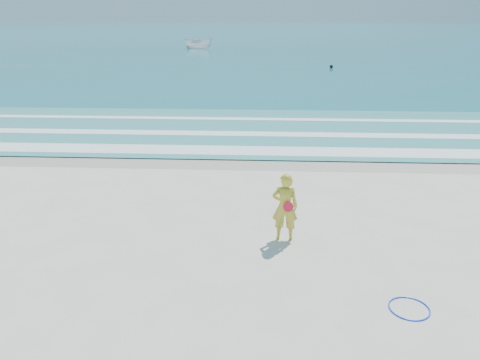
{
  "coord_description": "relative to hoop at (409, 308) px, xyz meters",
  "views": [
    {
      "loc": [
        1.34,
        -9.15,
        5.84
      ],
      "look_at": [
        0.66,
        4.0,
        1.0
      ],
      "focal_mm": 35.0,
      "sensor_mm": 36.0,
      "label": 1
    }
  ],
  "objects": [
    {
      "name": "foam_mid",
      "position": [
        -4.42,
        14.03,
        0.04
      ],
      "size": [
        400.0,
        0.9,
        0.01
      ],
      "primitive_type": "cube",
      "color": "white",
      "rests_on": "shallow"
    },
    {
      "name": "shallow",
      "position": [
        -4.42,
        14.83,
        0.03
      ],
      "size": [
        400.0,
        10.0,
        0.01
      ],
      "primitive_type": "cube",
      "color": "#59B7AD",
      "rests_on": "ocean"
    },
    {
      "name": "wet_sand",
      "position": [
        -4.42,
        9.83,
        -0.01
      ],
      "size": [
        400.0,
        2.4,
        0.0
      ],
      "primitive_type": "cube",
      "color": "#B2A893",
      "rests_on": "ground"
    },
    {
      "name": "woman",
      "position": [
        -2.48,
        3.03,
        0.92
      ],
      "size": [
        0.71,
        0.48,
        1.87
      ],
      "color": "gold",
      "rests_on": "ground"
    },
    {
      "name": "foam_far",
      "position": [
        -4.42,
        17.33,
        0.04
      ],
      "size": [
        400.0,
        0.6,
        0.01
      ],
      "primitive_type": "cube",
      "color": "white",
      "rests_on": "shallow"
    },
    {
      "name": "hoop",
      "position": [
        0.0,
        0.0,
        0.0
      ],
      "size": [
        1.03,
        1.03,
        0.03
      ],
      "primitive_type": "torus",
      "rotation": [
        0.0,
        0.0,
        -0.26
      ],
      "color": "#0E3CFF",
      "rests_on": "ground"
    },
    {
      "name": "ground",
      "position": [
        -4.42,
        0.83,
        -0.02
      ],
      "size": [
        400.0,
        400.0,
        0.0
      ],
      "primitive_type": "plane",
      "color": "silver",
      "rests_on": "ground"
    },
    {
      "name": "foam_near",
      "position": [
        -4.42,
        11.13,
        0.04
      ],
      "size": [
        400.0,
        1.4,
        0.01
      ],
      "primitive_type": "cube",
      "color": "white",
      "rests_on": "shallow"
    },
    {
      "name": "buoy",
      "position": [
        3.77,
        41.37,
        0.21
      ],
      "size": [
        0.37,
        0.37,
        0.37
      ],
      "primitive_type": "sphere",
      "color": "black",
      "rests_on": "ocean"
    },
    {
      "name": "ocean",
      "position": [
        -4.42,
        105.83,
        0.0
      ],
      "size": [
        400.0,
        190.0,
        0.04
      ],
      "primitive_type": "cube",
      "color": "#19727F",
      "rests_on": "ground"
    },
    {
      "name": "boat",
      "position": [
        -13.29,
        65.59,
        0.84
      ],
      "size": [
        4.24,
        1.61,
        1.63
      ],
      "primitive_type": "imported",
      "rotation": [
        0.0,
        0.0,
        1.57
      ],
      "color": "silver",
      "rests_on": "ocean"
    }
  ]
}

